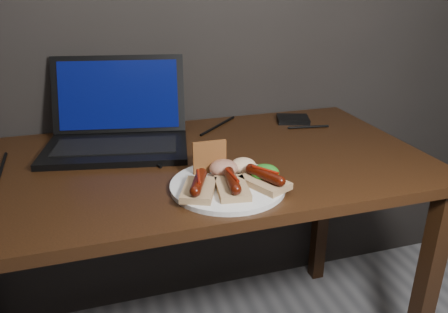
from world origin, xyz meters
TOP-DOWN VIEW (x-y plane):
  - desk at (0.00, 1.38)m, footprint 1.40×0.70m
  - laptop at (-0.14, 1.56)m, footprint 0.46×0.40m
  - hard_drive at (0.46, 1.61)m, footprint 0.13×0.12m
  - desk_cables at (0.00, 1.52)m, footprint 1.01×0.37m
  - plate at (0.09, 1.19)m, footprint 0.32×0.32m
  - bread_sausage_left at (0.01, 1.16)m, footprint 0.11×0.13m
  - bread_sausage_center at (0.08, 1.14)m, footprint 0.09×0.12m
  - bread_sausage_right at (0.17, 1.15)m, footprint 0.11×0.13m
  - crispbread at (0.06, 1.26)m, footprint 0.08×0.01m
  - salad_greens at (0.18, 1.18)m, footprint 0.07×0.07m
  - salsa_mound at (0.09, 1.23)m, footprint 0.07×0.07m
  - coleslaw_mound at (0.15, 1.24)m, footprint 0.06×0.06m

SIDE VIEW (x-z plane):
  - desk at x=0.00m, z-range 0.29..1.04m
  - desk_cables at x=0.00m, z-range 0.75..0.76m
  - plate at x=0.09m, z-range 0.75..0.76m
  - hard_drive at x=0.46m, z-range 0.75..0.77m
  - bread_sausage_left at x=0.01m, z-range 0.76..0.80m
  - bread_sausage_center at x=0.08m, z-range 0.76..0.80m
  - bread_sausage_right at x=0.17m, z-range 0.76..0.80m
  - coleslaw_mound at x=0.15m, z-range 0.76..0.80m
  - salad_greens at x=0.18m, z-range 0.76..0.80m
  - salsa_mound at x=0.09m, z-range 0.76..0.80m
  - crispbread at x=0.06m, z-range 0.76..0.85m
  - laptop at x=-0.14m, z-range 0.68..0.93m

